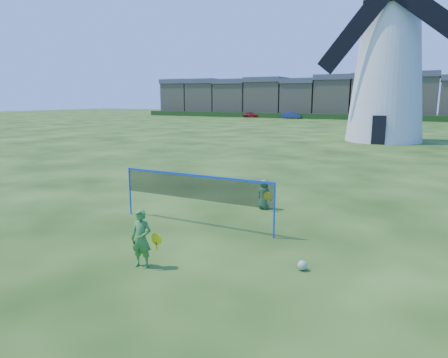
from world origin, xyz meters
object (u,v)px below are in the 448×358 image
player_girl (141,239)px  car_right (292,115)px  player_boy (264,194)px  play_ball (302,265)px  car_left (252,115)px  badminton_net (195,188)px  windmill (388,62)px

player_girl → car_right: size_ratio=0.36×
player_girl → player_boy: 5.85m
player_boy → play_ball: (2.69, -4.33, -0.41)m
player_girl → car_right: (-19.23, 68.19, -0.05)m
car_left → car_right: size_ratio=0.93×
badminton_net → play_ball: size_ratio=22.95×
player_girl → car_left: (-27.82, 68.68, -0.08)m
windmill → play_ball: (1.93, -30.45, -6.72)m
player_boy → player_girl: bearing=97.8°
badminton_net → car_left: badminton_net is taller
badminton_net → car_left: size_ratio=1.47×
windmill → player_girl: windmill is taller
play_ball → car_right: 70.39m
play_ball → car_right: (-22.49, 66.70, 0.50)m
windmill → badminton_net: bearing=-93.8°
windmill → car_left: bearing=128.4°
windmill → player_girl: bearing=-92.4°
windmill → badminton_net: 29.37m
player_girl → car_right: player_girl is taller
player_boy → car_right: size_ratio=0.28×
play_ball → player_girl: bearing=-155.3°
car_left → play_ball: bearing=-163.2°
car_left → car_right: car_right is taller
player_girl → badminton_net: bearing=88.9°
player_girl → windmill: bearing=76.5°
badminton_net → windmill: bearing=86.2°
player_boy → car_right: car_right is taller
windmill → player_boy: windmill is taller
player_boy → play_ball: size_ratio=4.71×
player_girl → car_right: 70.85m
windmill → play_ball: size_ratio=87.69×
windmill → player_girl: (-1.33, -31.95, -6.17)m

